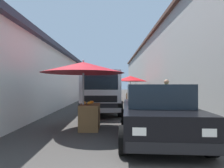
{
  "coord_description": "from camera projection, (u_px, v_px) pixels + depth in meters",
  "views": [
    {
      "loc": [
        -1.44,
        0.39,
        1.43
      ],
      "look_at": [
        11.97,
        0.36,
        1.51
      ],
      "focal_mm": 29.94,
      "sensor_mm": 36.0,
      "label": 1
    }
  ],
  "objects": [
    {
      "name": "parked_scooter",
      "position": [
        152.0,
        101.0,
        11.69
      ],
      "size": [
        1.68,
        0.52,
        1.14
      ],
      "color": "black",
      "rests_on": "ground"
    },
    {
      "name": "building_right_concrete",
      "position": [
        191.0,
        66.0,
        17.22
      ],
      "size": [
        49.8,
        7.5,
        6.38
      ],
      "color": "gray",
      "rests_on": "ground"
    },
    {
      "name": "hatchback_car",
      "position": [
        155.0,
        110.0,
        5.16
      ],
      "size": [
        4.02,
        2.15,
        1.45
      ],
      "color": "black",
      "rests_on": "ground"
    },
    {
      "name": "delivery_truck",
      "position": [
        101.0,
        93.0,
        9.11
      ],
      "size": [
        4.96,
        2.06,
        2.08
      ],
      "color": "black",
      "rests_on": "ground"
    },
    {
      "name": "fruit_stall_far_left",
      "position": [
        130.0,
        80.0,
        15.73
      ],
      "size": [
        2.7,
        2.7,
        2.27
      ],
      "color": "#9E9EA3",
      "rests_on": "ground"
    },
    {
      "name": "ground",
      "position": [
        116.0,
        103.0,
        14.93
      ],
      "size": [
        90.0,
        90.0,
        0.0
      ],
      "primitive_type": "plane",
      "color": "#3D3A38"
    },
    {
      "name": "vendor_in_shade",
      "position": [
        88.0,
        90.0,
        16.43
      ],
      "size": [
        0.37,
        0.62,
        1.67
      ],
      "color": "navy",
      "rests_on": "ground"
    },
    {
      "name": "building_left_whitewash",
      "position": [
        41.0,
        81.0,
        17.18
      ],
      "size": [
        49.8,
        7.5,
        3.62
      ],
      "color": "silver",
      "rests_on": "ground"
    },
    {
      "name": "vendor_by_crates",
      "position": [
        166.0,
        95.0,
        8.5
      ],
      "size": [
        0.44,
        0.56,
        1.69
      ],
      "color": "navy",
      "rests_on": "ground"
    },
    {
      "name": "fruit_stall_mid_lane",
      "position": [
        102.0,
        83.0,
        21.45
      ],
      "size": [
        2.53,
        2.53,
        2.23
      ],
      "color": "#9E9EA3",
      "rests_on": "ground"
    },
    {
      "name": "fruit_stall_near_left",
      "position": [
        135.0,
        82.0,
        19.42
      ],
      "size": [
        2.26,
        2.26,
        2.29
      ],
      "color": "#9E9EA3",
      "rests_on": "ground"
    },
    {
      "name": "fruit_stall_near_right",
      "position": [
        84.0,
        76.0,
        6.02
      ],
      "size": [
        2.66,
        2.66,
        2.25
      ],
      "color": "#9E9EA3",
      "rests_on": "ground"
    }
  ]
}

